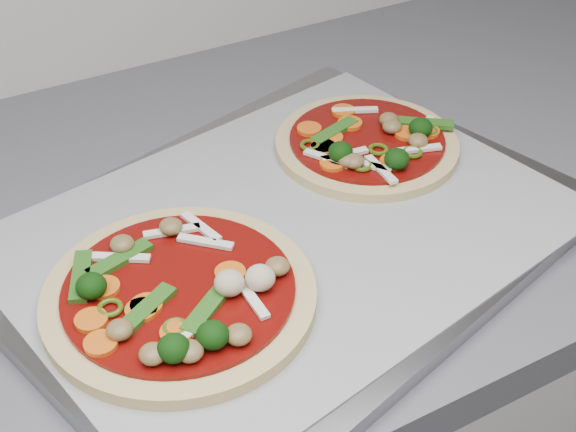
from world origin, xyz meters
TOP-DOWN VIEW (x-y plane):
  - countertop at (0.00, 1.30)m, footprint 3.60×0.60m
  - baking_tray at (-0.01, 1.22)m, footprint 0.58×0.49m
  - parchment at (-0.01, 1.22)m, footprint 0.54×0.44m
  - pizza_left at (-0.13, 1.17)m, footprint 0.22×0.22m
  - pizza_right at (0.12, 1.28)m, footprint 0.22×0.22m

SIDE VIEW (x-z plane):
  - countertop at x=0.00m, z-range 0.86..0.90m
  - baking_tray at x=-0.01m, z-range 0.90..0.92m
  - parchment at x=-0.01m, z-range 0.92..0.92m
  - pizza_right at x=0.12m, z-range 0.91..0.94m
  - pizza_left at x=-0.13m, z-range 0.91..0.95m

